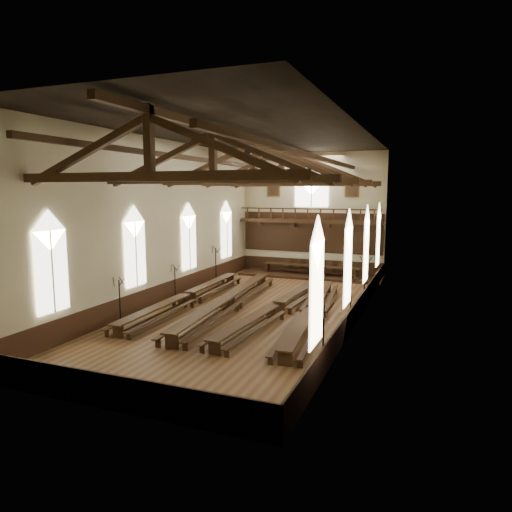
# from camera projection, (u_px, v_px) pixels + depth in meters

# --- Properties ---
(ground) EXTENTS (26.00, 26.00, 0.00)m
(ground) POSITION_uv_depth(u_px,v_px,m) (254.00, 310.00, 26.51)
(ground) COLOR brown
(ground) RESTS_ON ground
(room_walls) EXTENTS (26.00, 26.00, 26.00)m
(room_walls) POSITION_uv_depth(u_px,v_px,m) (254.00, 199.00, 25.60)
(room_walls) COLOR beige
(room_walls) RESTS_ON ground
(wainscot_band) EXTENTS (12.00, 26.00, 1.20)m
(wainscot_band) POSITION_uv_depth(u_px,v_px,m) (254.00, 300.00, 26.43)
(wainscot_band) COLOR #331A0F
(wainscot_band) RESTS_ON ground
(side_windows) EXTENTS (11.85, 19.80, 4.50)m
(side_windows) POSITION_uv_depth(u_px,v_px,m) (254.00, 247.00, 25.98)
(side_windows) COLOR white
(side_windows) RESTS_ON room_walls
(end_window) EXTENTS (2.80, 0.12, 3.80)m
(end_window) POSITION_uv_depth(u_px,v_px,m) (312.00, 187.00, 37.38)
(end_window) COLOR white
(end_window) RESTS_ON room_walls
(minstrels_gallery) EXTENTS (11.80, 1.24, 3.70)m
(minstrels_gallery) POSITION_uv_depth(u_px,v_px,m) (310.00, 227.00, 37.63)
(minstrels_gallery) COLOR #372511
(minstrels_gallery) RESTS_ON room_walls
(portraits) EXTENTS (7.75, 0.09, 1.45)m
(portraits) POSITION_uv_depth(u_px,v_px,m) (312.00, 188.00, 37.40)
(portraits) COLOR brown
(portraits) RESTS_ON room_walls
(roof_trusses) EXTENTS (11.70, 25.70, 2.80)m
(roof_trusses) POSITION_uv_depth(u_px,v_px,m) (254.00, 167.00, 25.35)
(roof_trusses) COLOR #372511
(roof_trusses) RESTS_ON room_walls
(refectory_row_a) EXTENTS (1.72, 14.36, 0.74)m
(refectory_row_a) POSITION_uv_depth(u_px,v_px,m) (187.00, 296.00, 27.77)
(refectory_row_a) COLOR #372511
(refectory_row_a) RESTS_ON ground
(refectory_row_b) EXTENTS (2.22, 14.99, 0.80)m
(refectory_row_b) POSITION_uv_depth(u_px,v_px,m) (227.00, 299.00, 26.70)
(refectory_row_b) COLOR #372511
(refectory_row_b) RESTS_ON ground
(refectory_row_c) EXTENTS (1.89, 14.26, 0.73)m
(refectory_row_c) POSITION_uv_depth(u_px,v_px,m) (276.00, 307.00, 25.28)
(refectory_row_c) COLOR #372511
(refectory_row_c) RESTS_ON ground
(refectory_row_d) EXTENTS (2.19, 14.38, 0.74)m
(refectory_row_d) POSITION_uv_depth(u_px,v_px,m) (311.00, 310.00, 24.53)
(refectory_row_d) COLOR #372511
(refectory_row_d) RESTS_ON ground
(dais) EXTENTS (11.40, 3.01, 0.20)m
(dais) POSITION_uv_depth(u_px,v_px,m) (310.00, 276.00, 36.86)
(dais) COLOR #331A0F
(dais) RESTS_ON ground
(high_table) EXTENTS (7.97, 1.24, 0.74)m
(high_table) POSITION_uv_depth(u_px,v_px,m) (311.00, 267.00, 36.75)
(high_table) COLOR #372511
(high_table) RESTS_ON dais
(high_chairs) EXTENTS (4.97, 0.48, 1.05)m
(high_chairs) POSITION_uv_depth(u_px,v_px,m) (313.00, 266.00, 37.48)
(high_chairs) COLOR #372511
(high_chairs) RESTS_ON dais
(candelabrum_left_near) EXTENTS (0.74, 0.71, 2.47)m
(candelabrum_left_near) POSITION_uv_depth(u_px,v_px,m) (120.00, 309.00, 23.83)
(candelabrum_left_near) COLOR black
(candelabrum_left_near) RESTS_ON ground
(candelabrum_left_mid) EXTENTS (0.61, 0.71, 2.29)m
(candelabrum_left_mid) POSITION_uv_depth(u_px,v_px,m) (175.00, 289.00, 28.87)
(candelabrum_left_mid) COLOR black
(candelabrum_left_mid) RESTS_ON ground
(candelabrum_left_far) EXTENTS (0.76, 0.87, 2.83)m
(candelabrum_left_far) POSITION_uv_depth(u_px,v_px,m) (216.00, 272.00, 34.20)
(candelabrum_left_far) COLOR black
(candelabrum_left_far) RESTS_ON ground
(candelabrum_right_near) EXTENTS (0.65, 0.76, 2.46)m
(candelabrum_right_near) POSITION_uv_depth(u_px,v_px,m) (323.00, 342.00, 18.64)
(candelabrum_right_near) COLOR black
(candelabrum_right_near) RESTS_ON ground
(candelabrum_right_mid) EXTENTS (0.74, 0.70, 2.45)m
(candelabrum_right_mid) POSITION_uv_depth(u_px,v_px,m) (351.00, 306.00, 24.64)
(candelabrum_right_mid) COLOR black
(candelabrum_right_mid) RESTS_ON ground
(candelabrum_right_far) EXTENTS (0.82, 0.81, 2.75)m
(candelabrum_right_far) POSITION_uv_depth(u_px,v_px,m) (364.00, 286.00, 29.33)
(candelabrum_right_far) COLOR black
(candelabrum_right_far) RESTS_ON ground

